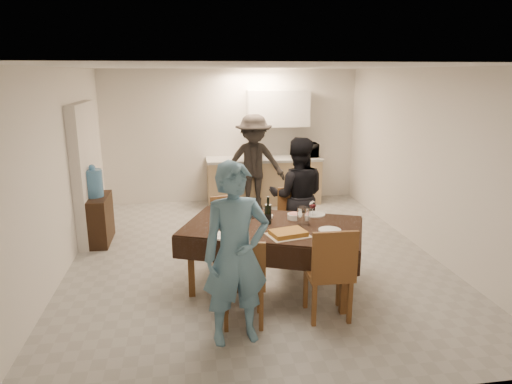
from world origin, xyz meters
TOP-DOWN VIEW (x-y plane):
  - floor at (0.00, 0.00)m, footprint 5.00×6.00m
  - ceiling at (0.00, 0.00)m, footprint 5.00×6.00m
  - wall_back at (0.00, 3.00)m, footprint 5.00×0.02m
  - wall_front at (0.00, -3.00)m, footprint 5.00×0.02m
  - wall_left at (-2.50, 0.00)m, footprint 0.02×6.00m
  - wall_right at (2.50, 0.00)m, footprint 0.02×6.00m
  - stub_partition at (-2.42, 1.20)m, footprint 0.15×1.40m
  - kitchen_base_cabinet at (0.60, 2.68)m, footprint 2.20×0.60m
  - kitchen_worktop at (0.60, 2.68)m, footprint 2.24×0.64m
  - upper_cabinet at (0.90, 2.82)m, footprint 1.20×0.34m
  - dining_table at (0.09, -0.97)m, footprint 2.32×1.86m
  - chair_near_left at (-0.36, -1.81)m, footprint 0.48×0.48m
  - chair_near_right at (0.54, -1.82)m, footprint 0.48×0.48m
  - chair_far_left at (-0.36, -0.31)m, footprint 0.48×0.48m
  - chair_far_right at (0.54, -0.32)m, footprint 0.50×0.51m
  - console at (-2.28, 0.92)m, footprint 0.39×0.78m
  - water_jug at (-2.28, 0.92)m, footprint 0.27×0.27m
  - wine_bottle at (0.04, -0.92)m, footprint 0.08×0.08m
  - water_pitcher at (0.44, -1.02)m, footprint 0.14×0.14m
  - savoury_tart at (0.19, -1.35)m, footprint 0.51×0.43m
  - salad_bowl at (0.39, -0.79)m, footprint 0.17×0.17m
  - mushroom_dish at (0.04, -0.69)m, footprint 0.19×0.19m
  - wine_glass_a at (-0.46, -1.22)m, footprint 0.08×0.08m
  - wine_glass_b at (0.64, -0.72)m, footprint 0.09×0.09m
  - wine_glass_c at (-0.11, -0.67)m, footprint 0.09×0.09m
  - plate_near_left at (-0.51, -1.27)m, footprint 0.28×0.28m
  - plate_near_right at (0.69, -1.27)m, footprint 0.26×0.26m
  - plate_far_left at (-0.51, -0.67)m, footprint 0.25×0.25m
  - plate_far_right at (0.69, -0.67)m, footprint 0.25×0.25m
  - microwave at (1.42, 2.68)m, footprint 0.49×0.33m
  - person_near at (-0.46, -2.02)m, footprint 0.71×0.52m
  - person_far at (0.64, 0.08)m, footprint 0.93×0.79m
  - person_kitchen at (0.33, 2.23)m, footprint 1.16×0.67m

SIDE VIEW (x-z plane):
  - floor at x=0.00m, z-range -0.01..0.01m
  - console at x=-2.28m, z-range 0.00..0.72m
  - kitchen_base_cabinet at x=0.60m, z-range 0.00..0.86m
  - chair_far_left at x=-0.36m, z-range 0.31..0.81m
  - chair_near_left at x=-0.36m, z-range 0.33..0.84m
  - chair_far_right at x=0.54m, z-range 0.34..0.87m
  - chair_near_right at x=0.54m, z-range 0.35..0.90m
  - dining_table at x=0.09m, z-range 0.36..1.15m
  - plate_far_left at x=-0.51m, z-range 0.79..0.81m
  - plate_far_right at x=0.69m, z-range 0.79..0.81m
  - plate_near_right at x=0.69m, z-range 0.79..0.81m
  - plate_near_left at x=-0.51m, z-range 0.79..0.81m
  - mushroom_dish at x=0.04m, z-range 0.79..0.83m
  - savoury_tart at x=0.19m, z-range 0.79..0.85m
  - salad_bowl at x=0.39m, z-range 0.79..0.86m
  - person_far at x=0.64m, z-range 0.00..1.67m
  - wine_glass_a at x=-0.46m, z-range 0.79..0.96m
  - person_near at x=-0.46m, z-range 0.00..1.77m
  - kitchen_worktop at x=0.60m, z-range 0.86..0.91m
  - wine_glass_c at x=-0.11m, z-range 0.79..0.99m
  - wine_glass_b at x=0.64m, z-range 0.79..0.99m
  - person_kitchen at x=0.33m, z-range 0.00..1.80m
  - water_pitcher at x=0.44m, z-range 0.79..1.01m
  - water_jug at x=-2.28m, z-range 0.72..1.14m
  - wine_bottle at x=0.04m, z-range 0.79..1.13m
  - microwave at x=1.42m, z-range 0.91..1.18m
  - stub_partition at x=-2.42m, z-range 0.00..2.10m
  - wall_back at x=0.00m, z-range 0.00..2.60m
  - wall_front at x=0.00m, z-range 0.00..2.60m
  - wall_left at x=-2.50m, z-range 0.00..2.60m
  - wall_right at x=2.50m, z-range 0.00..2.60m
  - upper_cabinet at x=0.90m, z-range 1.50..2.20m
  - ceiling at x=0.00m, z-range 2.59..2.61m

